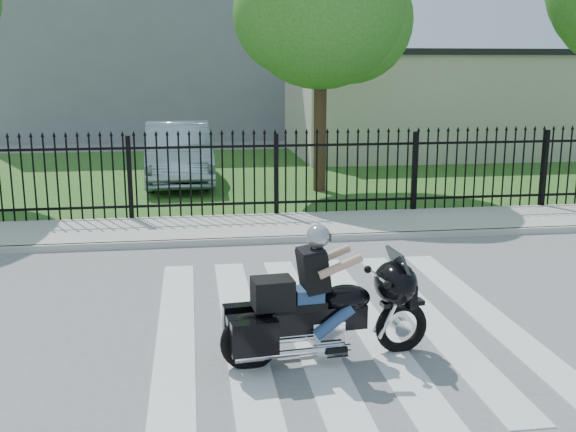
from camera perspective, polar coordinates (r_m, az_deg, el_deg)
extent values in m
plane|color=slate|center=(8.62, 4.11, -9.03)|extent=(120.00, 120.00, 0.00)
cube|color=#ADAAA3|center=(13.31, -0.45, -0.91)|extent=(40.00, 2.00, 0.12)
cube|color=#ADAAA3|center=(12.35, 0.18, -1.99)|extent=(40.00, 0.12, 0.12)
cube|color=#27521C|center=(20.15, -3.14, 3.57)|extent=(40.00, 12.00, 0.02)
cube|color=black|center=(14.21, -0.99, 1.16)|extent=(26.00, 0.04, 0.05)
cube|color=black|center=(14.02, -1.01, 5.97)|extent=(26.00, 0.04, 0.05)
cylinder|color=#382316|center=(17.16, 2.74, 8.96)|extent=(0.32, 0.32, 4.16)
sphere|color=#2B6C1F|center=(17.19, 2.83, 17.63)|extent=(4.20, 4.20, 4.20)
cube|color=#BBB49C|center=(25.41, 12.09, 9.14)|extent=(10.00, 6.00, 3.50)
cube|color=black|center=(25.38, 12.28, 13.31)|extent=(10.20, 6.20, 0.20)
cube|color=gray|center=(33.96, -10.78, 17.19)|extent=(15.00, 10.00, 12.00)
torus|color=black|center=(7.80, 9.57, -9.24)|extent=(0.62, 0.18, 0.61)
torus|color=black|center=(7.32, -3.23, -10.58)|extent=(0.66, 0.20, 0.65)
cube|color=black|center=(7.40, 2.24, -8.67)|extent=(1.17, 0.33, 0.27)
ellipsoid|color=black|center=(7.43, 4.91, -6.93)|extent=(0.59, 0.41, 0.29)
cube|color=black|center=(7.29, 0.90, -7.56)|extent=(0.60, 0.34, 0.09)
cube|color=silver|center=(7.49, 3.23, -9.65)|extent=(0.38, 0.30, 0.27)
ellipsoid|color=black|center=(7.59, 9.09, -5.63)|extent=(0.54, 0.69, 0.48)
cube|color=black|center=(7.18, -1.31, -6.55)|extent=(0.46, 0.38, 0.32)
cube|color=navy|center=(7.28, 1.72, -6.70)|extent=(0.33, 0.30, 0.16)
sphere|color=#999DA0|center=(7.13, 2.58, -1.75)|extent=(0.26, 0.26, 0.26)
imported|color=#8B9BAF|center=(18.75, -9.27, 5.29)|extent=(1.90, 5.00, 1.63)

